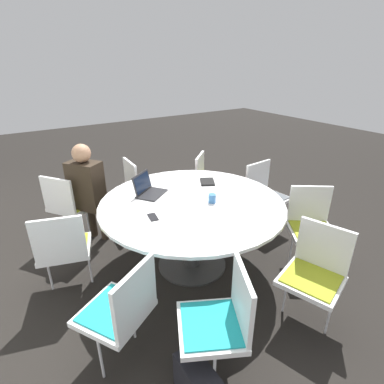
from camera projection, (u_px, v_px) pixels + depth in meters
name	position (u px, v px, depth m)	size (l,w,h in m)	color
ground_plane	(192.00, 264.00, 3.21)	(16.00, 16.00, 0.00)	black
conference_table	(192.00, 213.00, 2.96)	(1.79, 1.79, 0.75)	#333333
chair_0	(68.00, 202.00, 3.45)	(0.60, 0.60, 0.85)	silver
chair_1	(63.00, 246.00, 2.65)	(0.53, 0.54, 0.85)	silver
chair_2	(121.00, 308.00, 1.99)	(0.59, 0.59, 0.85)	silver
chair_3	(221.00, 317.00, 1.92)	(0.58, 0.58, 0.85)	silver
chair_4	(315.00, 269.00, 2.36)	(0.55, 0.53, 0.85)	silver
chair_5	(311.00, 222.00, 3.03)	(0.60, 0.60, 0.85)	silver
chair_6	(264.00, 191.00, 3.74)	(0.46, 0.48, 0.85)	silver
chair_7	(209.00, 180.00, 4.09)	(0.61, 0.61, 0.85)	silver
chair_8	(141.00, 185.00, 3.92)	(0.46, 0.44, 0.85)	silver
person_0	(88.00, 187.00, 3.36)	(0.42, 0.39, 1.20)	#2D2319
laptop	(148.00, 189.00, 3.04)	(0.37, 0.38, 0.21)	#232326
spiral_notebook	(207.00, 182.00, 3.34)	(0.26, 0.23, 0.02)	black
coffee_cup	(212.00, 198.00, 2.87)	(0.07, 0.07, 0.09)	#33669E
cell_phone	(153.00, 217.00, 2.61)	(0.15, 0.09, 0.01)	black
handbag	(198.00, 384.00, 1.89)	(0.36, 0.16, 0.28)	black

